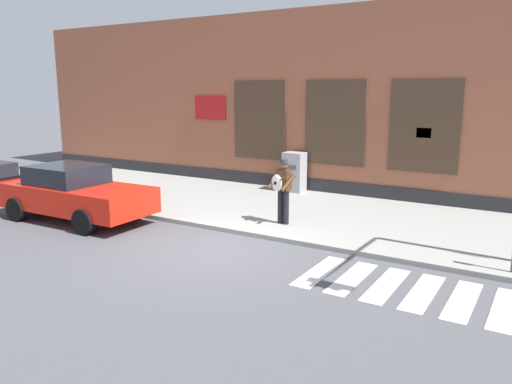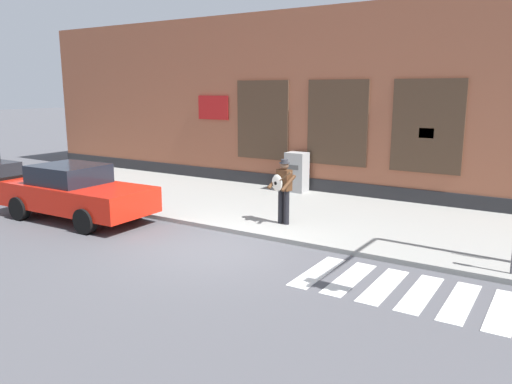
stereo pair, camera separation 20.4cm
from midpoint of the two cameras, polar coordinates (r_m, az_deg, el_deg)
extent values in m
plane|color=#4C4C51|center=(11.49, -5.03, -6.55)|extent=(160.00, 160.00, 0.00)
cube|color=gray|center=(14.73, 4.18, -2.20)|extent=(28.00, 5.53, 0.12)
cube|color=#99563D|center=(18.68, 11.15, 10.03)|extent=(28.00, 4.00, 6.23)
cube|color=#28282B|center=(17.12, 8.41, 0.40)|extent=(28.00, 0.04, 0.55)
cube|color=#473323|center=(18.14, 0.08, 8.22)|extent=(2.12, 0.06, 2.80)
cube|color=black|center=(18.13, 0.06, 8.22)|extent=(2.00, 0.03, 2.68)
cube|color=#473323|center=(16.82, 8.62, 7.82)|extent=(2.12, 0.06, 2.80)
cube|color=black|center=(16.81, 8.61, 7.82)|extent=(2.00, 0.03, 2.68)
cube|color=#473323|center=(15.92, 18.34, 7.16)|extent=(2.12, 0.06, 2.80)
cube|color=black|center=(15.91, 18.33, 7.15)|extent=(2.00, 0.03, 2.68)
cube|color=red|center=(19.35, -5.59, 9.58)|extent=(1.40, 0.04, 0.90)
cube|color=yellow|center=(15.92, 18.28, 6.44)|extent=(0.44, 0.02, 0.30)
cube|color=silver|center=(10.16, 6.74, -9.02)|extent=(0.42, 1.90, 0.01)
cube|color=silver|center=(9.92, 10.31, -9.66)|extent=(0.42, 1.90, 0.01)
cube|color=silver|center=(9.72, 14.04, -10.28)|extent=(0.42, 1.90, 0.01)
cube|color=silver|center=(9.57, 17.93, -10.88)|extent=(0.42, 1.90, 0.01)
cube|color=silver|center=(9.46, 21.95, -11.44)|extent=(0.42, 1.90, 0.01)
cube|color=silver|center=(9.39, 26.06, -11.96)|extent=(0.42, 1.90, 0.01)
cube|color=red|center=(14.70, -20.39, -0.50)|extent=(4.64, 1.95, 0.68)
cube|color=black|center=(14.79, -21.17, 1.88)|extent=(1.88, 1.63, 0.52)
cube|color=black|center=(16.42, -25.52, 1.65)|extent=(0.14, 1.69, 0.08)
cube|color=silver|center=(13.46, -12.36, -0.81)|extent=(0.07, 0.24, 0.12)
cube|color=red|center=(16.80, -23.86, 0.91)|extent=(0.07, 0.24, 0.12)
cube|color=silver|center=(12.66, -15.82, -1.76)|extent=(0.07, 0.24, 0.12)
cube|color=red|center=(16.17, -27.10, 0.24)|extent=(0.07, 0.24, 0.12)
cylinder|color=black|center=(14.39, -14.21, -1.76)|extent=(0.67, 0.26, 0.66)
cylinder|color=black|center=(13.23, -19.47, -3.24)|extent=(0.67, 0.26, 0.66)
cylinder|color=black|center=(16.33, -20.96, -0.60)|extent=(0.67, 0.26, 0.66)
cylinder|color=black|center=(15.32, -26.01, -1.79)|extent=(0.67, 0.26, 0.66)
cylinder|color=black|center=(13.00, 3.01, -1.77)|extent=(0.15, 0.15, 0.89)
cylinder|color=black|center=(13.10, 2.37, -1.66)|extent=(0.15, 0.15, 0.89)
cube|color=#4C2D19|center=(12.91, 2.75, 1.40)|extent=(0.42, 0.31, 0.54)
sphere|color=brown|center=(12.85, 2.76, 3.08)|extent=(0.22, 0.22, 0.22)
cylinder|color=#333338|center=(12.84, 2.77, 3.35)|extent=(0.28, 0.28, 0.02)
cylinder|color=#333338|center=(12.83, 2.77, 3.57)|extent=(0.18, 0.18, 0.09)
cylinder|color=#4C2D19|center=(12.68, 3.23, 1.03)|extent=(0.21, 0.52, 0.39)
cylinder|color=#4C2D19|center=(13.01, 1.67, 1.31)|extent=(0.21, 0.52, 0.39)
ellipsoid|color=silver|center=(12.85, 1.94, 1.05)|extent=(0.38, 0.20, 0.44)
cylinder|color=black|center=(12.80, 1.75, 1.01)|extent=(0.09, 0.03, 0.09)
cylinder|color=brown|center=(12.62, 2.73, 1.68)|extent=(0.47, 0.15, 0.34)
cube|color=#9E9E9E|center=(17.16, 4.05, 2.29)|extent=(0.70, 0.55, 1.35)
cube|color=#4C4C4C|center=(16.88, 3.61, 2.84)|extent=(0.42, 0.02, 0.16)
camera|label=1|loc=(0.10, -90.47, -0.10)|focal=35.00mm
camera|label=2|loc=(0.10, 89.53, 0.10)|focal=35.00mm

